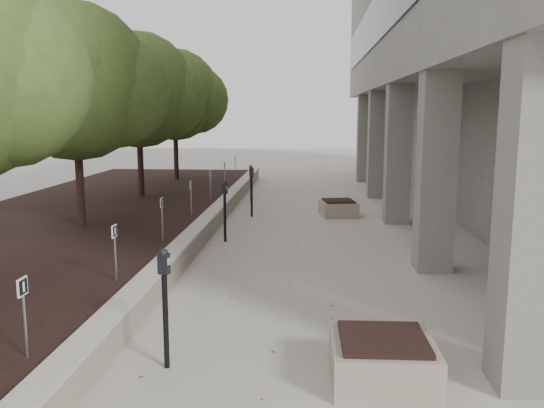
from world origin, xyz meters
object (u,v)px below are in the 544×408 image
(crabapple_tree_5, at_px, (175,114))
(parking_meter_4, at_px, (252,192))
(crabapple_tree_4, at_px, (139,115))
(planter_front, at_px, (382,359))
(parking_meter_3, at_px, (225,212))
(crabapple_tree_3, at_px, (76,116))
(parking_meter_2, at_px, (165,309))
(parking_meter_5, at_px, (251,183))
(planter_back, at_px, (338,208))

(crabapple_tree_5, distance_m, parking_meter_4, 7.85)
(crabapple_tree_4, xyz_separation_m, parking_meter_4, (3.89, -1.40, -2.34))
(crabapple_tree_5, xyz_separation_m, planter_front, (6.57, -17.00, -2.84))
(crabapple_tree_4, bearing_deg, planter_front, -61.30)
(parking_meter_3, height_order, parking_meter_4, parking_meter_4)
(crabapple_tree_3, distance_m, parking_meter_2, 8.19)
(crabapple_tree_3, bearing_deg, parking_meter_2, -60.23)
(parking_meter_3, bearing_deg, crabapple_tree_4, 147.41)
(parking_meter_2, bearing_deg, parking_meter_3, 108.46)
(parking_meter_4, height_order, planter_front, parking_meter_4)
(parking_meter_2, height_order, parking_meter_5, parking_meter_2)
(crabapple_tree_3, xyz_separation_m, planter_front, (6.57, -7.00, -2.84))
(parking_meter_2, relative_size, parking_meter_4, 0.99)
(parking_meter_4, relative_size, planter_back, 1.45)
(planter_front, bearing_deg, parking_meter_4, 104.21)
(parking_meter_5, bearing_deg, crabapple_tree_5, 141.56)
(parking_meter_2, bearing_deg, crabapple_tree_3, 135.60)
(crabapple_tree_3, distance_m, planter_back, 8.20)
(crabapple_tree_5, xyz_separation_m, parking_meter_5, (3.55, -3.39, -2.46))
(parking_meter_2, height_order, planter_back, parking_meter_2)
(parking_meter_4, distance_m, planter_back, 2.77)
(crabapple_tree_5, relative_size, parking_meter_2, 3.51)
(crabapple_tree_5, bearing_deg, parking_meter_5, -43.74)
(parking_meter_2, xyz_separation_m, parking_meter_4, (-0.01, 10.41, 0.00))
(parking_meter_3, distance_m, parking_meter_5, 6.41)
(crabapple_tree_4, height_order, planter_front, crabapple_tree_4)
(crabapple_tree_5, relative_size, parking_meter_4, 3.49)
(crabapple_tree_4, xyz_separation_m, parking_meter_5, (3.55, 1.61, -2.46))
(crabapple_tree_5, xyz_separation_m, parking_meter_4, (3.89, -6.40, -2.34))
(parking_meter_3, bearing_deg, crabapple_tree_5, 130.78)
(parking_meter_3, relative_size, planter_back, 1.42)
(crabapple_tree_4, xyz_separation_m, planter_front, (6.57, -12.00, -2.84))
(crabapple_tree_4, distance_m, parking_meter_2, 12.66)
(parking_meter_4, bearing_deg, crabapple_tree_4, 149.05)
(parking_meter_5, height_order, planter_back, parking_meter_5)
(planter_front, bearing_deg, planter_back, 89.97)
(planter_front, bearing_deg, crabapple_tree_4, 118.70)
(parking_meter_2, relative_size, parking_meter_3, 1.02)
(planter_back, bearing_deg, parking_meter_2, -103.96)
(parking_meter_3, height_order, planter_back, parking_meter_3)
(crabapple_tree_3, bearing_deg, parking_meter_3, 3.15)
(crabapple_tree_4, bearing_deg, crabapple_tree_3, -90.00)
(crabapple_tree_3, xyz_separation_m, crabapple_tree_4, (0.00, 5.00, 0.00))
(crabapple_tree_4, height_order, parking_meter_5, crabapple_tree_4)
(crabapple_tree_5, height_order, parking_meter_5, crabapple_tree_5)
(parking_meter_2, distance_m, parking_meter_5, 13.43)
(planter_front, relative_size, planter_back, 1.13)
(planter_front, height_order, planter_back, planter_front)
(parking_meter_2, xyz_separation_m, parking_meter_3, (-0.32, 7.01, -0.01))
(parking_meter_2, relative_size, parking_meter_5, 1.17)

